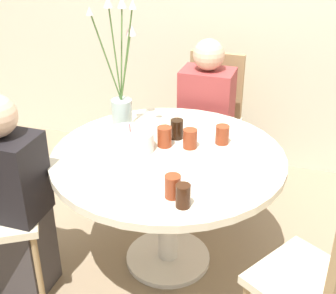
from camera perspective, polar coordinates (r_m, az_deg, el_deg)
name	(u,v)px	position (r m, az deg, el deg)	size (l,w,h in m)	color
ground_plane	(168,259)	(2.80, 0.00, -13.51)	(16.00, 16.00, 0.00)	#89755B
dining_table	(168,174)	(2.46, 0.00, -3.29)	(1.21, 1.21, 0.70)	beige
chair_near_front	(212,113)	(3.30, 5.35, 4.21)	(0.40, 0.40, 0.94)	beige
chair_right_flank	(327,279)	(2.01, 18.79, -14.98)	(0.55, 0.55, 0.94)	beige
birthday_cake	(130,141)	(2.43, -4.60, 0.77)	(0.24, 0.24, 0.15)	white
flower_vase	(122,94)	(2.59, -5.66, 6.50)	(0.22, 0.31, 0.74)	#9EB2AD
side_plate	(218,171)	(2.25, 6.06, -2.90)	(0.22, 0.22, 0.01)	white
drink_glass_0	(173,186)	(2.03, 0.58, -4.83)	(0.07, 0.07, 0.11)	maroon
drink_glass_1	(222,135)	(2.50, 6.64, 1.50)	(0.07, 0.07, 0.10)	maroon
drink_glass_2	(177,129)	(2.54, 1.09, 2.21)	(0.07, 0.07, 0.11)	black
drink_glass_3	(183,196)	(1.97, 1.85, -5.98)	(0.06, 0.06, 0.11)	#33190C
drink_glass_4	(190,139)	(2.44, 2.70, 1.02)	(0.07, 0.07, 0.10)	maroon
drink_glass_5	(165,137)	(2.45, -0.43, 1.27)	(0.08, 0.08, 0.11)	maroon
person_boy	(206,124)	(3.17, 4.64, 2.78)	(0.34, 0.24, 1.10)	#383333
person_guest	(12,205)	(2.46, -18.48, -6.70)	(0.34, 0.24, 1.10)	#383333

